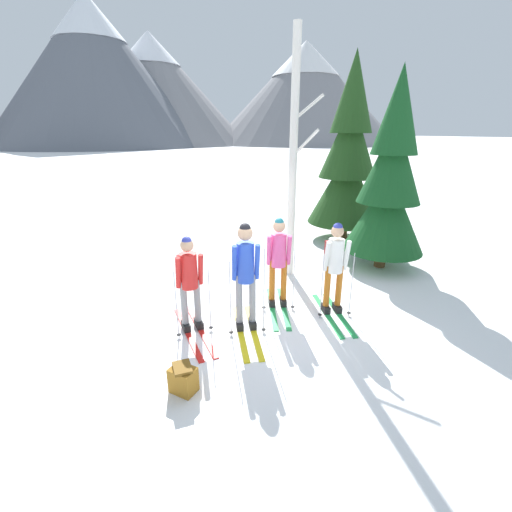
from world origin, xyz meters
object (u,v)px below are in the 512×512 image
object	(u,v)px
skier_in_white	(335,264)
pine_tree_near	(348,159)
pine_tree_mid	(390,182)
skier_in_pink	(278,258)
skier_in_blue	(245,271)
skier_in_red	(189,279)
backpack_on_snow_front	(183,379)
birch_tree_tall	(293,160)

from	to	relation	value
skier_in_white	pine_tree_near	world-z (taller)	pine_tree_near
skier_in_white	pine_tree_mid	world-z (taller)	pine_tree_mid
skier_in_pink	skier_in_blue	bearing A→B (deg)	-145.55
skier_in_blue	pine_tree_near	size ratio (longest dim) A/B	0.35
skier_in_white	pine_tree_near	xyz separation A→B (m)	(2.90, 4.03, 1.45)
skier_in_blue	skier_in_white	world-z (taller)	skier_in_blue
pine_tree_near	pine_tree_mid	distance (m)	2.52
skier_in_pink	skier_in_white	world-z (taller)	skier_in_pink
pine_tree_mid	skier_in_red	bearing A→B (deg)	-165.40
skier_in_red	skier_in_blue	distance (m)	0.92
skier_in_blue	backpack_on_snow_front	bearing A→B (deg)	-136.84
skier_in_pink	pine_tree_near	bearing A→B (deg)	42.75
pine_tree_near	backpack_on_snow_front	distance (m)	8.10
birch_tree_tall	skier_in_red	bearing A→B (deg)	-147.79
skier_in_blue	pine_tree_near	xyz separation A→B (m)	(4.57, 4.02, 1.36)
skier_in_blue	pine_tree_mid	bearing A→B (deg)	21.34
skier_in_blue	backpack_on_snow_front	xyz separation A→B (m)	(-1.25, -1.17, -0.86)
skier_in_blue	skier_in_pink	world-z (taller)	skier_in_blue
skier_in_blue	pine_tree_mid	world-z (taller)	pine_tree_mid
skier_in_white	birch_tree_tall	xyz separation A→B (m)	(0.09, 1.96, 1.63)
skier_in_blue	skier_in_pink	size ratio (longest dim) A/B	1.07
birch_tree_tall	backpack_on_snow_front	size ratio (longest dim) A/B	12.84
skier_in_red	skier_in_white	bearing A→B (deg)	-7.02
skier_in_red	pine_tree_mid	bearing A→B (deg)	14.60
pine_tree_near	pine_tree_mid	bearing A→B (deg)	-102.09
skier_in_pink	pine_tree_mid	world-z (taller)	pine_tree_mid
skier_in_blue	pine_tree_mid	distance (m)	4.46
skier_in_red	pine_tree_near	world-z (taller)	pine_tree_near
skier_in_red	pine_tree_mid	xyz separation A→B (m)	(4.90, 1.28, 1.16)
skier_in_red	birch_tree_tall	distance (m)	3.52
skier_in_red	skier_in_white	size ratio (longest dim) A/B	1.03
pine_tree_near	backpack_on_snow_front	bearing A→B (deg)	-138.23
pine_tree_mid	birch_tree_tall	bearing A→B (deg)	170.75
skier_in_pink	skier_in_white	xyz separation A→B (m)	(0.83, -0.58, -0.02)
skier_in_red	pine_tree_near	bearing A→B (deg)	34.44
birch_tree_tall	pine_tree_mid	bearing A→B (deg)	-9.25
pine_tree_near	birch_tree_tall	bearing A→B (deg)	-143.58
pine_tree_mid	skier_in_white	bearing A→B (deg)	-146.26
skier_in_blue	skier_in_white	size ratio (longest dim) A/B	1.08
pine_tree_near	skier_in_pink	bearing A→B (deg)	-137.25
pine_tree_mid	backpack_on_snow_front	size ratio (longest dim) A/B	11.32
skier_in_white	backpack_on_snow_front	xyz separation A→B (m)	(-2.91, -1.16, -0.77)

